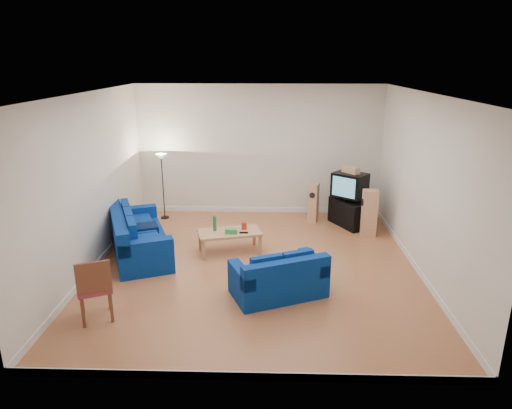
{
  "coord_description": "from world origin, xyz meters",
  "views": [
    {
      "loc": [
        0.24,
        -7.89,
        3.74
      ],
      "look_at": [
        0.0,
        0.4,
        1.1
      ],
      "focal_mm": 32.0,
      "sensor_mm": 36.0,
      "label": 1
    }
  ],
  "objects_px": {
    "coffee_table": "(230,234)",
    "tv_stand": "(350,213)",
    "sofa_loveseat": "(279,280)",
    "television": "(350,185)",
    "sofa_three_seat": "(137,239)"
  },
  "relations": [
    {
      "from": "sofa_three_seat",
      "to": "television",
      "type": "distance_m",
      "value": 4.89
    },
    {
      "from": "coffee_table",
      "to": "sofa_loveseat",
      "type": "bearing_deg",
      "value": -61.26
    },
    {
      "from": "coffee_table",
      "to": "television",
      "type": "xyz_separation_m",
      "value": [
        2.64,
        1.65,
        0.6
      ]
    },
    {
      "from": "sofa_loveseat",
      "to": "coffee_table",
      "type": "relative_size",
      "value": 1.25
    },
    {
      "from": "tv_stand",
      "to": "sofa_loveseat",
      "type": "bearing_deg",
      "value": -54.53
    },
    {
      "from": "sofa_loveseat",
      "to": "television",
      "type": "relative_size",
      "value": 1.9
    },
    {
      "from": "sofa_loveseat",
      "to": "television",
      "type": "distance_m",
      "value": 3.87
    },
    {
      "from": "coffee_table",
      "to": "tv_stand",
      "type": "relative_size",
      "value": 1.35
    },
    {
      "from": "coffee_table",
      "to": "tv_stand",
      "type": "xyz_separation_m",
      "value": [
        2.7,
        1.68,
        -0.09
      ]
    },
    {
      "from": "sofa_loveseat",
      "to": "tv_stand",
      "type": "distance_m",
      "value": 3.86
    },
    {
      "from": "sofa_three_seat",
      "to": "sofa_loveseat",
      "type": "xyz_separation_m",
      "value": [
        2.82,
        -1.6,
        -0.04
      ]
    },
    {
      "from": "sofa_three_seat",
      "to": "tv_stand",
      "type": "height_order",
      "value": "sofa_three_seat"
    },
    {
      "from": "coffee_table",
      "to": "television",
      "type": "bearing_deg",
      "value": 31.95
    },
    {
      "from": "tv_stand",
      "to": "television",
      "type": "bearing_deg",
      "value": -89.47
    },
    {
      "from": "sofa_three_seat",
      "to": "tv_stand",
      "type": "bearing_deg",
      "value": 90.14
    }
  ]
}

